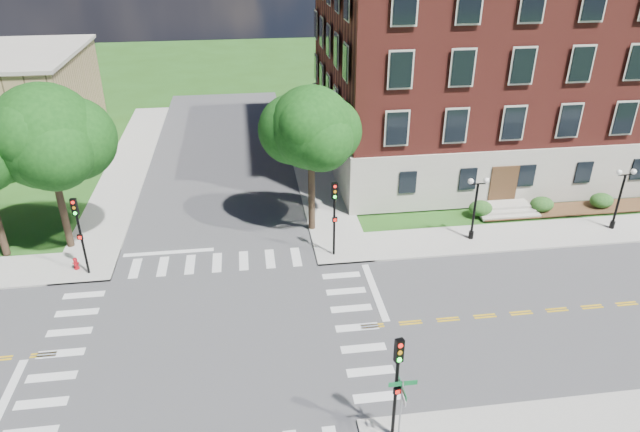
{
  "coord_description": "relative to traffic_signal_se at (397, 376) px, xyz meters",
  "views": [
    {
      "loc": [
        2.21,
        -22.57,
        18.41
      ],
      "look_at": [
        6.16,
        6.34,
        3.2
      ],
      "focal_mm": 32.0,
      "sensor_mm": 36.0,
      "label": 1
    }
  ],
  "objects": [
    {
      "name": "traffic_signal_ne",
      "position": [
        -0.15,
        13.97,
        0.0
      ],
      "size": [
        0.36,
        0.42,
        4.8
      ],
      "color": "black",
      "rests_on": "ground"
    },
    {
      "name": "sidewalk_ne",
      "position": [
        8.1,
        22.31,
        -3.13
      ],
      "size": [
        34.0,
        34.0,
        0.12
      ],
      "color": "#9E9B93",
      "rests_on": "ground"
    },
    {
      "name": "twin_lamp_west",
      "position": [
        8.93,
        14.74,
        -0.66
      ],
      "size": [
        1.36,
        0.36,
        4.23
      ],
      "color": "black",
      "rests_on": "ground"
    },
    {
      "name": "street_sign_pole",
      "position": [
        0.15,
        -0.33,
        -0.88
      ],
      "size": [
        1.1,
        1.1,
        3.1
      ],
      "color": "gray",
      "rests_on": "ground"
    },
    {
      "name": "twin_lamp_east",
      "position": [
        18.76,
        14.79,
        -0.66
      ],
      "size": [
        1.36,
        0.36,
        4.23
      ],
      "color": "black",
      "rests_on": "ground"
    },
    {
      "name": "stop_bar_east",
      "position": [
        1.53,
        9.94,
        -3.19
      ],
      "size": [
        0.4,
        5.5,
        0.0
      ],
      "primitive_type": "cube",
      "color": "silver",
      "rests_on": "ground"
    },
    {
      "name": "ground",
      "position": [
        -7.27,
        6.94,
        -3.19
      ],
      "size": [
        160.0,
        160.0,
        0.0
      ],
      "primitive_type": "plane",
      "color": "#244D15",
      "rests_on": "ground"
    },
    {
      "name": "shrub_row",
      "position": [
        19.73,
        17.74,
        -3.19
      ],
      "size": [
        18.0,
        2.0,
        1.3
      ],
      "primitive_type": null,
      "color": "#164417",
      "rests_on": "ground"
    },
    {
      "name": "traffic_signal_se",
      "position": [
        0.0,
        0.0,
        0.0
      ],
      "size": [
        0.36,
        0.41,
        4.8
      ],
      "color": "black",
      "rests_on": "ground"
    },
    {
      "name": "traffic_signal_nw",
      "position": [
        -14.63,
        13.84,
        0.0
      ],
      "size": [
        0.35,
        0.39,
        4.8
      ],
      "color": "black",
      "rests_on": "ground"
    },
    {
      "name": "road_ns",
      "position": [
        -7.27,
        6.94,
        -3.18
      ],
      "size": [
        12.0,
        90.0,
        0.01
      ],
      "primitive_type": "cube",
      "color": "#3D3D3F",
      "rests_on": "ground"
    },
    {
      "name": "road_ew",
      "position": [
        -7.27,
        6.94,
        -3.18
      ],
      "size": [
        90.0,
        12.0,
        0.01
      ],
      "primitive_type": "cube",
      "color": "#3D3D3F",
      "rests_on": "ground"
    },
    {
      "name": "tree_c",
      "position": [
        -16.45,
        17.27,
        4.17
      ],
      "size": [
        6.14,
        6.14,
        10.33
      ],
      "color": "#312518",
      "rests_on": "ground"
    },
    {
      "name": "tree_d",
      "position": [
        -1.08,
        17.53,
        3.9
      ],
      "size": [
        5.19,
        5.19,
        9.59
      ],
      "color": "#312518",
      "rests_on": "ground"
    },
    {
      "name": "main_building",
      "position": [
        16.73,
        28.93,
        5.15
      ],
      "size": [
        30.6,
        22.4,
        16.5
      ],
      "color": "#AEA799",
      "rests_on": "ground"
    },
    {
      "name": "fire_hydrant",
      "position": [
        -15.44,
        14.4,
        -2.72
      ],
      "size": [
        0.35,
        0.35,
        0.75
      ],
      "color": "#A70C15",
      "rests_on": "ground"
    },
    {
      "name": "crosswalk_east",
      "position": [
        -0.07,
        6.94,
        -3.19
      ],
      "size": [
        2.2,
        10.2,
        0.02
      ],
      "primitive_type": null,
      "color": "silver",
      "rests_on": "ground"
    }
  ]
}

